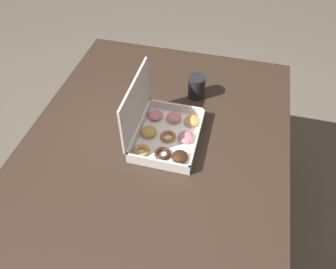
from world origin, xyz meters
The scene contains 4 objects.
ground_plane centered at (0.00, 0.00, 0.00)m, with size 8.00×8.00×0.00m, color #6B6054.
dining_table centered at (0.00, 0.00, 0.63)m, with size 1.24×1.00×0.71m.
donut_box centered at (0.02, -0.02, 0.76)m, with size 0.30×0.24×0.25m.
coffee_mug centered at (0.29, -0.10, 0.76)m, with size 0.07×0.07×0.10m.
Camera 1 is at (-0.80, -0.25, 1.65)m, focal length 35.00 mm.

